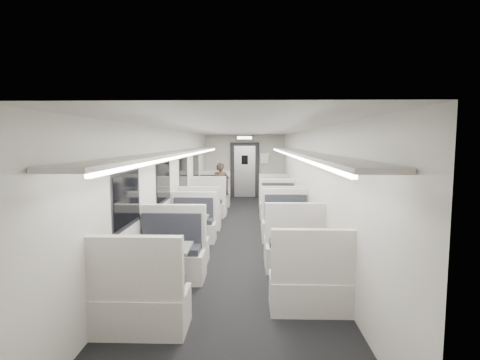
# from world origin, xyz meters

# --- Properties ---
(room) EXTENTS (3.24, 12.24, 2.64)m
(room) POSITION_xyz_m (0.00, 0.00, 1.20)
(room) COLOR black
(room) RESTS_ON ground
(booth_left_a) EXTENTS (1.06, 2.15, 1.15)m
(booth_left_a) POSITION_xyz_m (-1.00, 3.20, 0.39)
(booth_left_a) COLOR silver
(booth_left_a) RESTS_ON room
(booth_left_b) EXTENTS (0.99, 2.00, 1.07)m
(booth_left_b) POSITION_xyz_m (-1.00, 1.45, 0.36)
(booth_left_b) COLOR silver
(booth_left_b) RESTS_ON room
(booth_left_c) EXTENTS (0.97, 1.97, 1.05)m
(booth_left_c) POSITION_xyz_m (-1.00, -1.20, 0.35)
(booth_left_c) COLOR silver
(booth_left_c) RESTS_ON room
(booth_left_d) EXTENTS (1.06, 2.15, 1.15)m
(booth_left_d) POSITION_xyz_m (-1.00, -3.51, 0.38)
(booth_left_d) COLOR silver
(booth_left_d) RESTS_ON room
(booth_right_a) EXTENTS (0.98, 1.99, 1.06)m
(booth_right_a) POSITION_xyz_m (1.00, 3.16, 0.36)
(booth_right_a) COLOR silver
(booth_right_a) RESTS_ON room
(booth_right_b) EXTENTS (1.02, 2.06, 1.10)m
(booth_right_b) POSITION_xyz_m (1.00, 1.34, 0.37)
(booth_right_b) COLOR silver
(booth_right_b) RESTS_ON room
(booth_right_c) EXTENTS (1.03, 2.08, 1.11)m
(booth_right_c) POSITION_xyz_m (1.00, -1.11, 0.37)
(booth_right_c) COLOR silver
(booth_right_c) RESTS_ON room
(booth_right_d) EXTENTS (1.01, 2.05, 1.10)m
(booth_right_d) POSITION_xyz_m (1.00, -2.96, 0.37)
(booth_right_d) COLOR silver
(booth_right_d) RESTS_ON room
(passenger) EXTENTS (0.57, 0.39, 1.49)m
(passenger) POSITION_xyz_m (-0.71, 3.37, 0.75)
(passenger) COLOR black
(passenger) RESTS_ON room
(window_a) EXTENTS (0.02, 1.18, 0.84)m
(window_a) POSITION_xyz_m (-1.49, 3.40, 1.35)
(window_a) COLOR black
(window_a) RESTS_ON room
(window_b) EXTENTS (0.02, 1.18, 0.84)m
(window_b) POSITION_xyz_m (-1.49, 1.20, 1.35)
(window_b) COLOR black
(window_b) RESTS_ON room
(window_c) EXTENTS (0.02, 1.18, 0.84)m
(window_c) POSITION_xyz_m (-1.49, -1.00, 1.35)
(window_c) COLOR black
(window_c) RESTS_ON room
(window_d) EXTENTS (0.02, 1.18, 0.84)m
(window_d) POSITION_xyz_m (-1.49, -3.20, 1.35)
(window_d) COLOR black
(window_d) RESTS_ON room
(luggage_rack_left) EXTENTS (0.46, 10.40, 0.09)m
(luggage_rack_left) POSITION_xyz_m (-1.24, -0.30, 1.92)
(luggage_rack_left) COLOR silver
(luggage_rack_left) RESTS_ON room
(luggage_rack_right) EXTENTS (0.46, 10.40, 0.09)m
(luggage_rack_right) POSITION_xyz_m (1.24, -0.30, 1.92)
(luggage_rack_right) COLOR silver
(luggage_rack_right) RESTS_ON room
(vestibule_door) EXTENTS (1.10, 0.13, 2.10)m
(vestibule_door) POSITION_xyz_m (0.00, 5.93, 1.04)
(vestibule_door) COLOR black
(vestibule_door) RESTS_ON room
(exit_sign) EXTENTS (0.62, 0.12, 0.16)m
(exit_sign) POSITION_xyz_m (0.00, 5.44, 2.28)
(exit_sign) COLOR black
(exit_sign) RESTS_ON room
(wall_notice) EXTENTS (0.32, 0.02, 0.40)m
(wall_notice) POSITION_xyz_m (0.75, 5.92, 1.50)
(wall_notice) COLOR white
(wall_notice) RESTS_ON room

